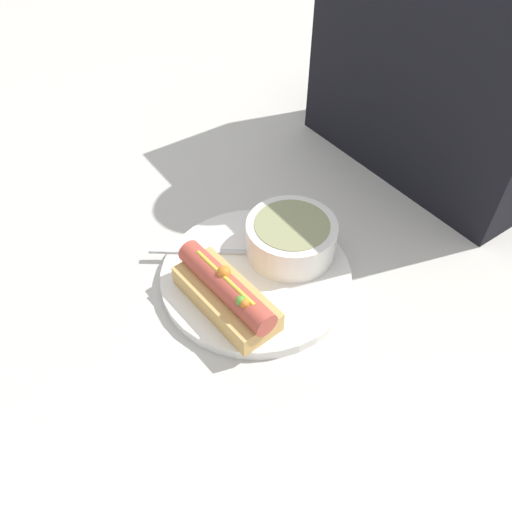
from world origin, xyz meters
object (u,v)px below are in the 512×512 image
at_px(hot_dog, 226,293).
at_px(spoon, 249,251).
at_px(seated_diner, 451,38).
at_px(soup_bowl, 291,236).

distance_m(hot_dog, spoon, 0.09).
height_order(hot_dog, spoon, hot_dog).
bearing_deg(seated_diner, soup_bowl, -79.36).
distance_m(hot_dog, seated_diner, 0.47).
bearing_deg(soup_bowl, seated_diner, 100.64).
xyz_separation_m(hot_dog, seated_diner, (-0.09, 0.43, 0.16)).
bearing_deg(hot_dog, seated_diner, 96.64).
bearing_deg(spoon, hot_dog, -104.90).
bearing_deg(seated_diner, hot_dog, -78.41).
bearing_deg(hot_dog, soup_bowl, 99.11).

